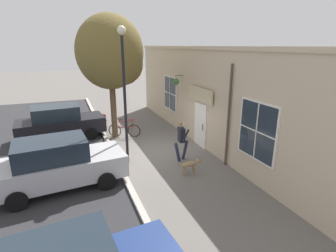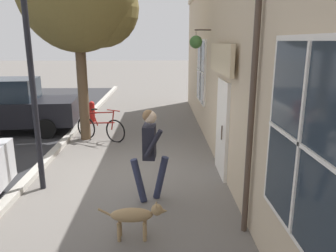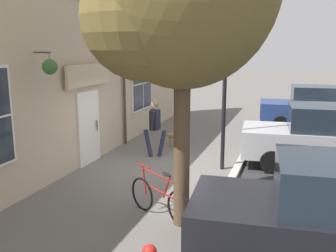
# 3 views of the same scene
# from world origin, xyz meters

# --- Properties ---
(ground_plane) EXTENTS (90.00, 90.00, 0.00)m
(ground_plane) POSITION_xyz_m (0.00, 0.00, 0.00)
(ground_plane) COLOR #66605B
(storefront_facade) EXTENTS (0.95, 18.00, 4.68)m
(storefront_facade) POSITION_xyz_m (-2.34, 0.00, 2.35)
(storefront_facade) COLOR #C6B293
(storefront_facade) RESTS_ON ground_plane
(pedestrian_walking) EXTENTS (0.71, 0.57, 1.73)m
(pedestrian_walking) POSITION_xyz_m (-0.61, 1.29, 1.05)
(pedestrian_walking) COLOR #282D47
(pedestrian_walking) RESTS_ON ground_plane
(dog_on_leash) EXTENTS (1.04, 0.23, 0.59)m
(dog_on_leash) POSITION_xyz_m (-0.43, 2.54, 0.38)
(dog_on_leash) COLOR #997A51
(dog_on_leash) RESTS_ON ground_plane
(leaning_bicycle) EXTENTS (1.57, 0.83, 1.00)m
(leaning_bicycle) POSITION_xyz_m (0.98, -2.60, 0.38)
(leaning_bicycle) COLOR black
(leaning_bicycle) RESTS_ON ground_plane
(parked_car_nearest_curb) EXTENTS (4.45, 2.24, 1.75)m
(parked_car_nearest_curb) POSITION_xyz_m (4.15, -3.55, 0.88)
(parked_car_nearest_curb) COLOR black
(parked_car_nearest_curb) RESTS_ON ground_plane
(street_lamp) EXTENTS (0.32, 0.32, 5.39)m
(street_lamp) POSITION_xyz_m (1.58, 0.74, 3.47)
(street_lamp) COLOR black
(street_lamp) RESTS_ON ground_plane
(fire_hydrant) EXTENTS (0.34, 0.20, 0.77)m
(fire_hydrant) POSITION_xyz_m (1.69, -4.94, 0.40)
(fire_hydrant) COLOR red
(fire_hydrant) RESTS_ON ground_plane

